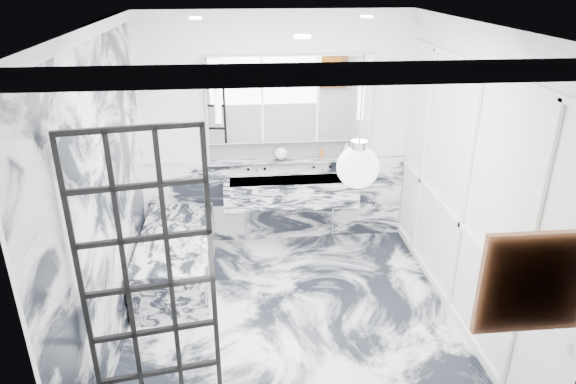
{
  "coord_description": "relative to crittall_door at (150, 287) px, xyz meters",
  "views": [
    {
      "loc": [
        -0.43,
        -4.09,
        3.19
      ],
      "look_at": [
        0.01,
        0.5,
        1.18
      ],
      "focal_mm": 32.0,
      "sensor_mm": 36.0,
      "label": 1
    }
  ],
  "objects": [
    {
      "name": "floor",
      "position": [
        1.11,
        0.98,
        -1.15
      ],
      "size": [
        3.6,
        3.6,
        0.0
      ],
      "primitive_type": "plane",
      "color": "silver",
      "rests_on": "ground"
    },
    {
      "name": "ceiling",
      "position": [
        1.11,
        0.98,
        1.65
      ],
      "size": [
        3.6,
        3.6,
        0.0
      ],
      "primitive_type": "plane",
      "rotation": [
        3.14,
        0.0,
        0.0
      ],
      "color": "white",
      "rests_on": "wall_back"
    },
    {
      "name": "wall_back",
      "position": [
        1.11,
        2.78,
        0.25
      ],
      "size": [
        3.6,
        0.0,
        3.6
      ],
      "primitive_type": "plane",
      "rotation": [
        1.57,
        0.0,
        0.0
      ],
      "color": "white",
      "rests_on": "floor"
    },
    {
      "name": "wall_front",
      "position": [
        1.11,
        -0.82,
        0.25
      ],
      "size": [
        3.6,
        0.0,
        3.6
      ],
      "primitive_type": "plane",
      "rotation": [
        -1.57,
        0.0,
        0.0
      ],
      "color": "white",
      "rests_on": "floor"
    },
    {
      "name": "wall_left",
      "position": [
        -0.49,
        0.98,
        0.25
      ],
      "size": [
        0.0,
        3.6,
        3.6
      ],
      "primitive_type": "plane",
      "rotation": [
        1.57,
        0.0,
        1.57
      ],
      "color": "white",
      "rests_on": "floor"
    },
    {
      "name": "wall_right",
      "position": [
        2.71,
        0.98,
        0.25
      ],
      "size": [
        0.0,
        3.6,
        3.6
      ],
      "primitive_type": "plane",
      "rotation": [
        1.57,
        0.0,
        -1.57
      ],
      "color": "white",
      "rests_on": "floor"
    },
    {
      "name": "marble_clad_back",
      "position": [
        1.11,
        2.76,
        -0.62
      ],
      "size": [
        3.18,
        0.05,
        1.05
      ],
      "primitive_type": "cube",
      "color": "silver",
      "rests_on": "floor"
    },
    {
      "name": "marble_clad_left",
      "position": [
        -0.48,
        0.98,
        0.19
      ],
      "size": [
        0.02,
        3.56,
        2.68
      ],
      "primitive_type": "cube",
      "color": "silver",
      "rests_on": "floor"
    },
    {
      "name": "panel_molding",
      "position": [
        2.69,
        0.98,
        0.15
      ],
      "size": [
        0.03,
        3.4,
        2.3
      ],
      "primitive_type": "cube",
      "color": "white",
      "rests_on": "floor"
    },
    {
      "name": "soap_bottle_a",
      "position": [
        1.95,
        2.69,
        0.05
      ],
      "size": [
        0.09,
        0.09,
        0.21
      ],
      "primitive_type": "imported",
      "rotation": [
        0.0,
        0.0,
        -0.17
      ],
      "color": "#8C5919",
      "rests_on": "ledge"
    },
    {
      "name": "soap_bottle_b",
      "position": [
        2.05,
        2.69,
        0.02
      ],
      "size": [
        0.09,
        0.09,
        0.16
      ],
      "primitive_type": "imported",
      "rotation": [
        0.0,
        0.0,
        0.21
      ],
      "color": "#4C4C51",
      "rests_on": "ledge"
    },
    {
      "name": "soap_bottle_c",
      "position": [
        2.11,
        2.69,
        0.02
      ],
      "size": [
        0.16,
        0.16,
        0.16
      ],
      "primitive_type": "imported",
      "rotation": [
        0.0,
        0.0,
        -0.34
      ],
      "color": "silver",
      "rests_on": "ledge"
    },
    {
      "name": "face_pot",
      "position": [
        1.15,
        2.69,
        0.02
      ],
      "size": [
        0.15,
        0.15,
        0.15
      ],
      "primitive_type": "sphere",
      "color": "white",
      "rests_on": "ledge"
    },
    {
      "name": "amber_bottle",
      "position": [
        1.65,
        2.69,
        -0.01
      ],
      "size": [
        0.04,
        0.04,
        0.1
      ],
      "primitive_type": "cylinder",
      "color": "#8C5919",
      "rests_on": "ledge"
    },
    {
      "name": "flower_vase",
      "position": [
        0.27,
        1.3,
        -0.54
      ],
      "size": [
        0.08,
        0.08,
        0.12
      ],
      "primitive_type": "cylinder",
      "color": "silver",
      "rests_on": "bathtub"
    },
    {
      "name": "crittall_door",
      "position": [
        0.0,
        0.0,
        0.0
      ],
      "size": [
        0.88,
        0.18,
        2.29
      ],
      "primitive_type": null,
      "rotation": [
        0.0,
        0.0,
        0.16
      ],
      "color": "black",
      "rests_on": "floor"
    },
    {
      "name": "artwork",
      "position": [
        2.31,
        -0.78,
        0.4
      ],
      "size": [
        0.55,
        0.05,
        0.55
      ],
      "primitive_type": "cube",
      "color": "orange",
      "rests_on": "wall_front"
    },
    {
      "name": "pendant_light",
      "position": [
        1.39,
        -0.19,
        0.92
      ],
      "size": [
        0.26,
        0.26,
        0.26
      ],
      "primitive_type": "sphere",
      "color": "white",
      "rests_on": "ceiling"
    },
    {
      "name": "trough_sink",
      "position": [
        1.26,
        2.54,
        -0.42
      ],
      "size": [
        1.6,
        0.45,
        0.3
      ],
      "primitive_type": "cube",
      "color": "silver",
      "rests_on": "wall_back"
    },
    {
      "name": "ledge",
      "position": [
        1.26,
        2.7,
        -0.08
      ],
      "size": [
        1.9,
        0.14,
        0.04
      ],
      "primitive_type": "cube",
      "color": "silver",
      "rests_on": "wall_back"
    },
    {
      "name": "subway_tile",
      "position": [
        1.26,
        2.76,
        0.06
      ],
      "size": [
        1.9,
        0.03,
        0.23
      ],
      "primitive_type": "cube",
      "color": "white",
      "rests_on": "wall_back"
    },
    {
      "name": "mirror_cabinet",
      "position": [
        1.26,
        2.71,
        0.67
      ],
      "size": [
        1.9,
        0.16,
        1.0
      ],
      "primitive_type": "cube",
      "color": "white",
      "rests_on": "wall_back"
    },
    {
      "name": "sconce_left",
      "position": [
        0.44,
        2.61,
        0.63
      ],
      "size": [
        0.07,
        0.07,
        0.4
      ],
      "primitive_type": "cylinder",
      "color": "white",
      "rests_on": "mirror_cabinet"
    },
    {
      "name": "sconce_right",
      "position": [
        2.08,
        2.61,
        0.63
      ],
      "size": [
        0.07,
        0.07,
        0.4
      ],
      "primitive_type": "cylinder",
      "color": "white",
      "rests_on": "mirror_cabinet"
    },
    {
      "name": "bathtub",
      "position": [
        -0.07,
        1.88,
        -0.87
      ],
      "size": [
        0.75,
        1.65,
        0.55
      ],
      "primitive_type": "cube",
      "color": "silver",
      "rests_on": "floor"
    }
  ]
}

